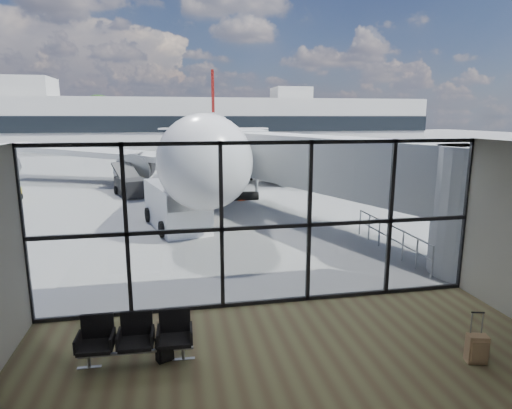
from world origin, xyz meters
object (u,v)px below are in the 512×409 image
object	(u,v)px
service_van	(177,205)
backpack	(165,350)
belt_loader	(131,185)
airliner	(211,141)
seating_row	(136,335)
mobile_stairs	(3,194)
suitcase	(477,349)

from	to	relation	value
service_van	backpack	bearing A→B (deg)	-106.28
service_van	belt_loader	xyz separation A→B (m)	(-2.83, 9.05, -0.37)
airliner	service_van	size ratio (longest dim) A/B	8.04
seating_row	backpack	xyz separation A→B (m)	(0.57, -0.13, -0.33)
service_van	mobile_stairs	bearing A→B (deg)	127.86
backpack	seating_row	bearing A→B (deg)	142.26
service_van	belt_loader	bearing A→B (deg)	93.36
belt_loader	mobile_stairs	xyz separation A→B (m)	(-7.44, -0.99, -0.17)
suitcase	belt_loader	bearing A→B (deg)	125.75
seating_row	suitcase	size ratio (longest dim) A/B	2.14
service_van	airliner	bearing A→B (deg)	64.74
airliner	belt_loader	bearing A→B (deg)	-126.13
suitcase	service_van	size ratio (longest dim) A/B	0.22
seating_row	suitcase	bearing A→B (deg)	-10.08
suitcase	backpack	bearing A→B (deg)	-178.16
service_van	belt_loader	size ratio (longest dim) A/B	1.10
service_van	belt_loader	world-z (taller)	service_van
seating_row	mobile_stairs	bearing A→B (deg)	117.52
backpack	service_van	distance (m)	11.40
service_van	mobile_stairs	xyz separation A→B (m)	(-10.28, 8.06, -0.55)
suitcase	service_van	bearing A→B (deg)	128.89
service_van	mobile_stairs	size ratio (longest dim) A/B	1.69
seating_row	backpack	world-z (taller)	seating_row
seating_row	service_van	distance (m)	11.28
belt_loader	mobile_stairs	size ratio (longest dim) A/B	1.53
mobile_stairs	service_van	bearing A→B (deg)	-36.84
backpack	suitcase	distance (m)	6.57
mobile_stairs	backpack	bearing A→B (deg)	-61.89
airliner	mobile_stairs	world-z (taller)	airliner
service_van	suitcase	bearing A→B (deg)	-78.84
airliner	belt_loader	distance (m)	9.15
mobile_stairs	suitcase	bearing A→B (deg)	-50.69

